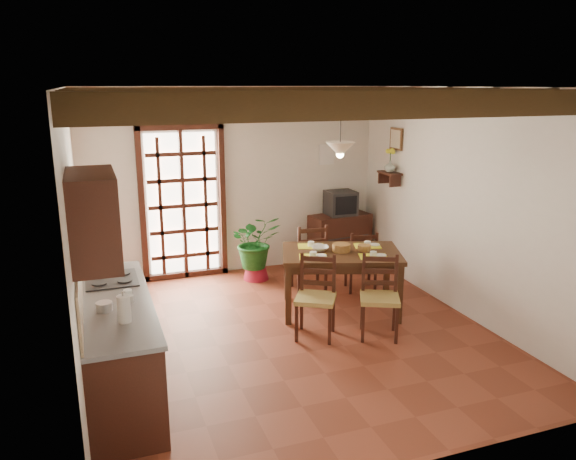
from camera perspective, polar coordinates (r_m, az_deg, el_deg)
name	(u,v)px	position (r m, az deg, el deg)	size (l,w,h in m)	color
ground_plane	(292,334)	(6.67, 0.37, -10.51)	(5.00, 5.00, 0.00)	brown
room_shell	(292,180)	(6.12, 0.40, 5.07)	(4.52, 5.02, 2.81)	silver
ceiling_beams	(292,98)	(6.04, 0.41, 13.28)	(4.50, 4.34, 0.20)	black
french_door	(183,200)	(8.37, -10.63, 2.97)	(1.26, 0.11, 2.32)	white
kitchen_counter	(118,344)	(5.58, -16.89, -11.03)	(0.64, 2.25, 1.38)	#331710
upper_cabinet	(93,219)	(4.47, -19.17, 1.11)	(0.35, 0.80, 0.70)	#331710
range_hood	(94,202)	(5.72, -19.10, 2.74)	(0.38, 0.60, 0.54)	white
counter_items	(113,292)	(5.48, -17.32, -6.04)	(0.50, 1.43, 0.25)	black
dining_table	(341,259)	(7.10, 5.40, -2.97)	(1.69, 1.37, 0.80)	#3C2313
chair_near_left	(316,312)	(6.50, 2.82, -8.33)	(0.59, 0.58, 0.95)	#AE9549
chair_near_right	(379,312)	(6.59, 9.24, -8.20)	(0.57, 0.56, 0.94)	#AE9549
chair_far_left	(309,269)	(7.90, 2.13, -4.02)	(0.49, 0.47, 0.98)	#AE9549
chair_far_right	(361,271)	(7.98, 7.38, -4.19)	(0.48, 0.47, 0.87)	#AE9549
table_setting	(341,246)	(7.05, 5.44, -1.61)	(1.07, 0.71, 0.10)	yellow
table_bowl	(320,248)	(7.09, 3.28, -1.87)	(0.22, 0.22, 0.05)	white
sideboard	(340,239)	(9.06, 5.27, -0.95)	(0.96, 0.43, 0.82)	#331710
crt_tv	(341,203)	(8.91, 5.38, 2.75)	(0.44, 0.41, 0.38)	black
fuse_box	(326,154)	(8.96, 3.93, 7.66)	(0.25, 0.03, 0.32)	white
plant_pot	(256,272)	(8.42, -3.27, -4.27)	(0.38, 0.38, 0.23)	maroon
potted_plant	(256,242)	(8.28, -3.32, -1.25)	(1.88, 1.62, 2.10)	#144C19
wall_shelf	(389,176)	(8.51, 10.27, 5.46)	(0.20, 0.42, 0.20)	#331710
shelf_vase	(390,166)	(8.49, 10.32, 6.39)	(0.15, 0.15, 0.15)	#B2BFB2
shelf_flowers	(391,152)	(8.46, 10.38, 7.78)	(0.14, 0.14, 0.36)	yellow
framed_picture	(396,139)	(8.48, 10.93, 9.08)	(0.03, 0.32, 0.32)	brown
pendant_lamp	(340,148)	(6.90, 5.32, 8.30)	(0.36, 0.36, 0.84)	black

